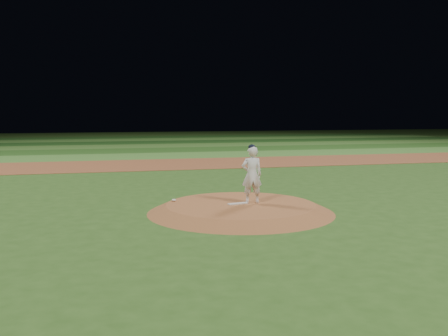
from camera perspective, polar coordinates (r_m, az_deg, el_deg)
The scene contains 12 objects.
ground at distance 14.80m, azimuth 1.92°, elevation -5.08°, with size 120.00×120.00×0.00m, color #2B521A.
infield_dirt_band at distance 28.37m, azimuth -5.98°, elevation 0.45°, with size 70.00×6.00×0.02m, color brown.
outfield_stripe_0 at distance 33.80m, azimuth -7.33°, elevation 1.39°, with size 70.00×5.00×0.02m, color #3E752A.
outfield_stripe_1 at distance 38.75m, azimuth -8.23°, elevation 2.02°, with size 70.00×5.00×0.02m, color #224D18.
outfield_stripe_2 at distance 43.71m, azimuth -8.93°, elevation 2.50°, with size 70.00×5.00×0.02m, color #3A6826.
outfield_stripe_3 at distance 48.68m, azimuth -9.48°, elevation 2.89°, with size 70.00×5.00×0.02m, color #1A4215.
outfield_stripe_4 at distance 53.66m, azimuth -9.93°, elevation 3.20°, with size 70.00×5.00×0.02m, color #3F762B.
outfield_stripe_5 at distance 58.64m, azimuth -10.31°, elevation 3.46°, with size 70.00×5.00×0.02m, color #204F19.
pitchers_mound at distance 14.77m, azimuth 1.92°, elevation -4.61°, with size 5.50×5.50×0.25m, color #96572E.
pitching_rubber at distance 14.73m, azimuth 1.58°, elevation -4.08°, with size 0.62×0.15×0.03m, color silver.
rosin_bag at distance 15.23m, azimuth -5.75°, elevation -3.68°, with size 0.13×0.13×0.07m, color white.
pitcher_on_mound at distance 14.78m, azimuth 3.19°, elevation -0.74°, with size 0.64×0.45×1.75m.
Camera 1 is at (-4.05, -13.92, 2.96)m, focal length 40.00 mm.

